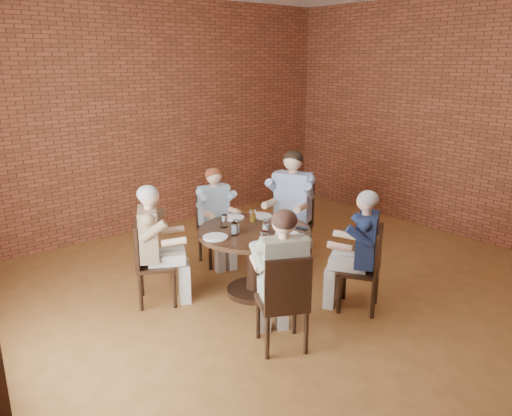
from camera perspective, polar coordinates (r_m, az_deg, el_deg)
floor at (r=5.41m, az=7.18°, el=-11.16°), size 7.00×7.00×0.00m
wall_back at (r=7.65m, az=-12.04°, el=10.17°), size 7.00×0.00×7.00m
wall_right at (r=7.57m, az=25.05°, el=8.92°), size 0.00×7.00×7.00m
dining_table at (r=5.46m, az=-0.18°, el=-4.68°), size 1.23×1.23×0.75m
chair_a at (r=6.51m, az=4.30°, el=-1.18°), size 0.62×0.62×0.98m
diner_a at (r=6.37m, az=4.02°, el=0.13°), size 0.89×0.83×1.42m
chair_b at (r=6.36m, az=-4.87°, el=-2.02°), size 0.44×0.44×0.88m
diner_b at (r=6.26m, az=-4.62°, el=-1.06°), size 0.56×0.65×1.23m
chair_c at (r=5.39m, az=-12.23°, el=-5.73°), size 0.55×0.55×0.91m
diner_c at (r=5.33m, az=-11.47°, el=-4.23°), size 0.78×0.74×1.29m
chair_d at (r=4.43m, az=3.26°, el=-10.40°), size 0.55×0.55×0.92m
diner_d at (r=4.43m, az=3.00°, el=-8.20°), size 0.74×0.79×1.30m
chair_e at (r=5.25m, az=12.60°, el=-6.42°), size 0.55×0.55×0.90m
diner_e at (r=5.20m, az=11.85°, el=-4.89°), size 0.74×0.78×1.27m
plate_a at (r=5.83m, az=0.54°, el=-0.90°), size 0.26×0.26×0.01m
plate_b at (r=5.77m, az=-2.64°, el=-1.09°), size 0.26×0.26×0.01m
plate_c at (r=5.15m, az=-4.66°, el=-3.33°), size 0.26×0.26×0.01m
plate_d at (r=5.21m, az=3.61°, el=-3.07°), size 0.26×0.26×0.01m
glass_a at (r=5.53m, az=2.59°, el=-1.21°), size 0.07×0.07×0.14m
glass_b at (r=5.64m, az=-0.38°, el=-0.83°), size 0.07×0.07×0.14m
glass_c at (r=5.45m, az=-3.64°, el=-1.50°), size 0.07×0.07×0.14m
glass_d at (r=5.27m, az=-2.30°, el=-2.12°), size 0.07×0.07×0.14m
glass_e at (r=5.18m, az=-2.48°, el=-2.44°), size 0.07×0.07×0.14m
glass_f at (r=4.94m, az=0.94°, el=-3.42°), size 0.07×0.07×0.14m
glass_g at (r=5.27m, az=1.14°, el=-2.10°), size 0.07×0.07×0.14m
glass_h at (r=5.41m, az=2.81°, el=-1.62°), size 0.07×0.07×0.14m
smartphone at (r=5.43m, az=5.28°, el=-2.34°), size 0.08×0.14×0.01m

